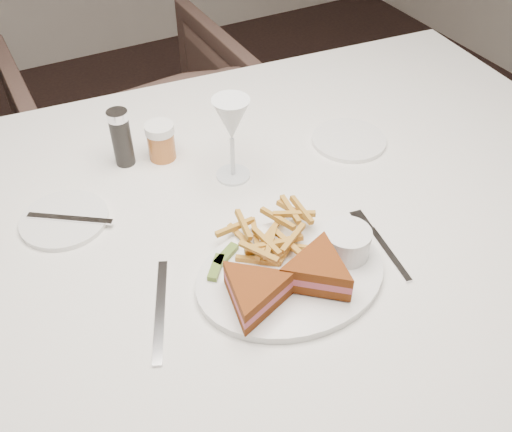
{
  "coord_description": "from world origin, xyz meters",
  "views": [
    {
      "loc": [
        0.02,
        -0.53,
        1.46
      ],
      "look_at": [
        0.37,
        0.12,
        0.8
      ],
      "focal_mm": 40.0,
      "sensor_mm": 36.0,
      "label": 1
    }
  ],
  "objects": [
    {
      "name": "table",
      "position": [
        0.37,
        0.17,
        0.38
      ],
      "size": [
        1.72,
        1.23,
        0.75
      ],
      "primitive_type": "cube",
      "rotation": [
        0.0,
        0.0,
        -0.09
      ],
      "color": "silver",
      "rests_on": "ground"
    },
    {
      "name": "chair_far",
      "position": [
        0.43,
        1.11,
        0.37
      ],
      "size": [
        0.72,
        0.67,
        0.73
      ],
      "primitive_type": "imported",
      "rotation": [
        0.0,
        0.0,
        3.15
      ],
      "color": "#46312A",
      "rests_on": "ground"
    },
    {
      "name": "table_setting",
      "position": [
        0.37,
        0.1,
        0.79
      ],
      "size": [
        0.77,
        0.65,
        0.18
      ],
      "color": "white",
      "rests_on": "table"
    }
  ]
}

